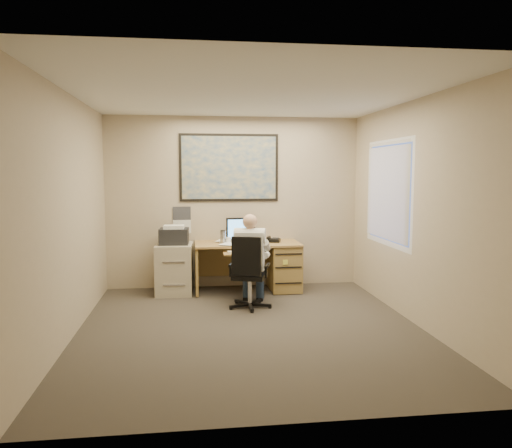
{
  "coord_description": "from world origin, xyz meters",
  "views": [
    {
      "loc": [
        -0.67,
        -5.66,
        1.84
      ],
      "look_at": [
        0.23,
        1.3,
        1.1
      ],
      "focal_mm": 35.0,
      "sensor_mm": 36.0,
      "label": 1
    }
  ],
  "objects": [
    {
      "name": "world_map",
      "position": [
        -0.07,
        2.23,
        1.9
      ],
      "size": [
        1.56,
        0.03,
        1.06
      ],
      "primitive_type": "cube",
      "color": "#1E4C93",
      "rests_on": "room_shell"
    },
    {
      "name": "desk",
      "position": [
        0.51,
        1.9,
        0.44
      ],
      "size": [
        1.6,
        0.97,
        1.12
      ],
      "color": "#AA8248",
      "rests_on": "ground"
    },
    {
      "name": "filing_cabinet",
      "position": [
        -0.94,
        1.88,
        0.45
      ],
      "size": [
        0.57,
        0.67,
        1.04
      ],
      "rotation": [
        0.0,
        0.0,
        -0.05
      ],
      "color": "#B7AB93",
      "rests_on": "ground"
    },
    {
      "name": "room_shell",
      "position": [
        0.0,
        0.0,
        1.35
      ],
      "size": [
        4.0,
        4.5,
        2.7
      ],
      "color": "#38322B",
      "rests_on": "ground"
    },
    {
      "name": "wall_calendar",
      "position": [
        -0.82,
        2.24,
        1.08
      ],
      "size": [
        0.28,
        0.01,
        0.42
      ],
      "primitive_type": "cube",
      "color": "white",
      "rests_on": "room_shell"
    },
    {
      "name": "window_blinds",
      "position": [
        1.97,
        0.8,
        1.55
      ],
      "size": [
        0.06,
        1.4,
        1.3
      ],
      "primitive_type": null,
      "color": "beige",
      "rests_on": "room_shell"
    },
    {
      "name": "person",
      "position": [
        0.1,
        0.96,
        0.63
      ],
      "size": [
        0.71,
        0.87,
        1.27
      ],
      "primitive_type": null,
      "rotation": [
        0.0,
        0.0,
        -0.25
      ],
      "color": "white",
      "rests_on": "office_chair"
    },
    {
      "name": "office_chair",
      "position": [
        0.11,
        0.88,
        0.29
      ],
      "size": [
        0.75,
        0.75,
        0.99
      ],
      "rotation": [
        0.0,
        0.0,
        -0.32
      ],
      "color": "black",
      "rests_on": "ground"
    }
  ]
}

